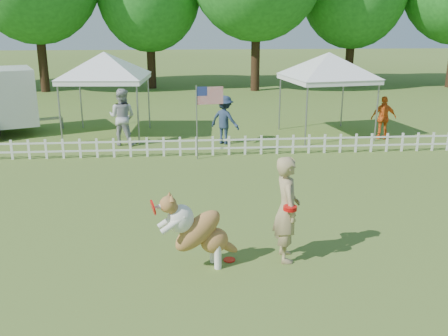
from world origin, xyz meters
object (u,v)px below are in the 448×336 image
flag_pole (197,123)px  spectator_c (384,118)px  spectator_b (225,120)px  dog (199,231)px  spectator_a (122,117)px  frisbee_on_turf (229,260)px  canopy_tent_right (327,95)px  canopy_tent_left (107,95)px  handler (287,209)px

flag_pole → spectator_c: bearing=9.8°
spectator_b → spectator_c: spectator_b is taller
dog → spectator_a: bearing=89.6°
frisbee_on_turf → spectator_c: 10.65m
spectator_a → spectator_c: spectator_a is taller
spectator_c → flag_pole: bearing=20.3°
canopy_tent_right → flag_pole: bearing=-157.8°
canopy_tent_left → spectator_c: (9.59, -1.25, -0.70)m
flag_pole → spectator_a: 3.11m
canopy_tent_right → spectator_a: bearing=177.9°
canopy_tent_left → canopy_tent_right: (7.74, -0.52, -0.01)m
flag_pole → spectator_b: flag_pole is taller
dog → spectator_a: size_ratio=0.73×
frisbee_on_turf → spectator_b: 8.48m
handler → spectator_c: 10.08m
dog → flag_pole: 6.81m
handler → dog: 1.55m
spectator_b → canopy_tent_right: bearing=-129.0°
spectator_b → handler: bearing=128.7°
spectator_a → spectator_b: (3.37, -0.11, -0.13)m
spectator_c → frisbee_on_turf: bearing=57.2°
frisbee_on_turf → canopy_tent_right: 10.43m
frisbee_on_turf → canopy_tent_left: bearing=109.2°
spectator_a → spectator_b: size_ratio=1.16×
spectator_c → canopy_tent_right: bearing=-19.2°
handler → canopy_tent_left: size_ratio=0.65×
dog → spectator_c: spectator_c is taller
canopy_tent_left → spectator_a: size_ratio=1.54×
spectator_c → spectator_a: bearing=3.4°
handler → spectator_b: (-0.39, 8.42, -0.12)m
spectator_b → canopy_tent_left: bearing=15.6°
dog → spectator_b: (1.12, 8.64, 0.12)m
canopy_tent_left → spectator_a: (0.67, -1.40, -0.51)m
handler → frisbee_on_turf: bearing=89.9°
spectator_a → spectator_c: bearing=-161.0°
canopy_tent_right → spectator_b: canopy_tent_right is taller
canopy_tent_right → handler: bearing=-118.5°
dog → spectator_a: (-2.25, 8.75, 0.25)m
dog → canopy_tent_right: (4.82, 9.63, 0.75)m
flag_pole → handler: bearing=-86.3°
canopy_tent_right → spectator_b: (-3.70, -0.99, -0.62)m
dog → flag_pole: bearing=73.9°
frisbee_on_turf → flag_pole: size_ratio=0.10×
handler → canopy_tent_left: bearing=23.8°
dog → frisbee_on_turf: size_ratio=6.53×
frisbee_on_turf → canopy_tent_left: (-3.45, 9.93, 1.43)m
spectator_a → spectator_c: size_ratio=1.25×
handler → frisbee_on_turf: handler is taller
canopy_tent_right → flag_pole: 5.47m
frisbee_on_turf → spectator_a: spectator_a is taller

